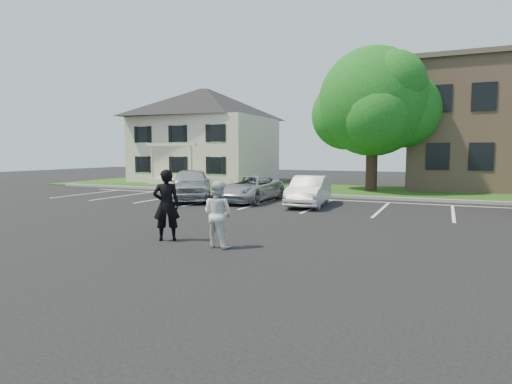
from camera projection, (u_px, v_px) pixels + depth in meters
ground_plane at (242, 239)px, 12.20m from camera, size 90.00×90.00×0.00m
curb at (338, 196)px, 23.12m from camera, size 40.00×0.30×0.15m
grass_strip at (353, 191)px, 26.76m from camera, size 44.00×8.00×0.08m
stall_lines at (353, 205)px, 19.79m from camera, size 34.00×5.36×0.01m
house at (205, 135)px, 35.27m from camera, size 10.30×9.22×7.60m
tree at (375, 104)px, 26.05m from camera, size 7.80×7.20×8.80m
man_black_suit at (166, 205)px, 11.86m from camera, size 0.87×0.80×1.99m
man_white_shirt at (218, 214)px, 11.03m from camera, size 0.93×0.78×1.74m
car_silver_west at (191, 184)px, 21.80m from camera, size 4.01×5.15×1.64m
car_silver_minivan at (249, 189)px, 21.19m from camera, size 2.25×4.72×1.30m
car_white_sedan at (309, 191)px, 19.61m from camera, size 1.85×4.26×1.36m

